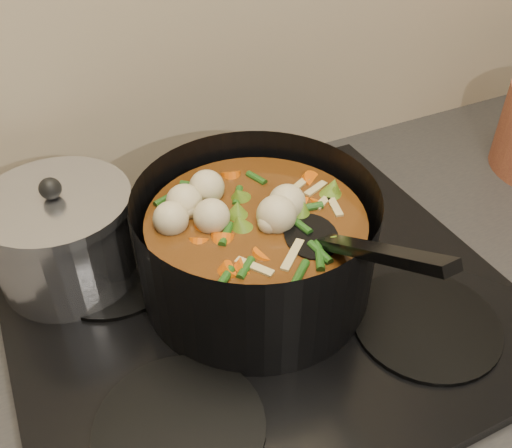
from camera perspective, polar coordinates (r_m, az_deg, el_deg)
name	(u,v)px	position (r m, az deg, el deg)	size (l,w,h in m)	color
stovetop	(262,302)	(0.75, 0.59, -7.78)	(0.62, 0.54, 0.03)	black
stockpot	(256,245)	(0.71, 0.04, -2.13)	(0.33, 0.41, 0.22)	black
saucepan	(64,237)	(0.77, -18.68, -1.22)	(0.19, 0.19, 0.15)	silver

